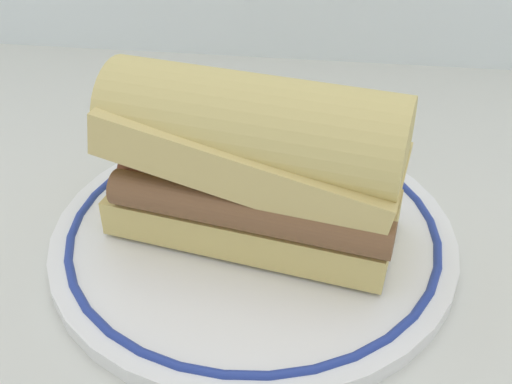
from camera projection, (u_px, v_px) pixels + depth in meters
name	position (u px, v px, depth m)	size (l,w,h in m)	color
ground_plane	(256.00, 230.00, 0.47)	(1.50, 1.50, 0.00)	beige
plate	(256.00, 234.00, 0.46)	(0.29, 0.29, 0.01)	white
sausage_sandwich	(256.00, 159.00, 0.42)	(0.21, 0.13, 0.11)	#D5BC67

